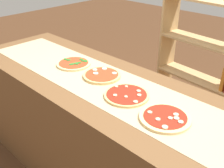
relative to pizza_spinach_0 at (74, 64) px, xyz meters
The scene contains 7 objects.
counter 0.66m from the pizza_spinach_0, ahead, with size 2.61×0.76×0.93m, color brown.
parchment_paper 0.46m from the pizza_spinach_0, ahead, with size 2.37×0.47×0.00m, color tan.
pizza_spinach_0 is the anchor object (origin of this frame).
pizza_mozzarella_1 0.30m from the pizza_spinach_0, ahead, with size 0.26×0.26×0.03m.
pizza_mushroom_2 0.61m from the pizza_spinach_0, ahead, with size 0.28×0.28×0.02m.
pizza_mushroom_3 0.92m from the pizza_spinach_0, ahead, with size 0.28×0.28×0.02m.
bookshelf 1.23m from the pizza_spinach_0, 48.52° to the left, with size 0.94×0.33×1.37m.
Camera 1 is at (1.07, -1.11, 1.77)m, focal length 43.12 mm.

